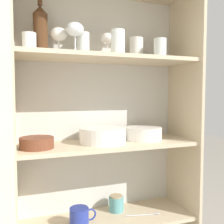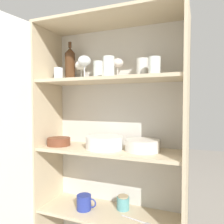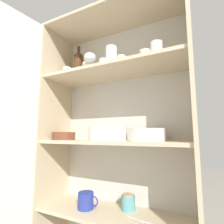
# 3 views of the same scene
# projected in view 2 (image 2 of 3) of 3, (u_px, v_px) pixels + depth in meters

# --- Properties ---
(cupboard_back_panel) EXTENTS (0.96, 0.02, 1.55)m
(cupboard_back_panel) POSITION_uv_depth(u_px,v_px,m) (118.00, 139.00, 1.56)
(cupboard_back_panel) COLOR silver
(cupboard_back_panel) RESTS_ON ground_plane
(cupboard_side_left) EXTENTS (0.02, 0.35, 1.55)m
(cupboard_side_left) POSITION_uv_depth(u_px,v_px,m) (49.00, 139.00, 1.58)
(cupboard_side_left) COLOR #CCB793
(cupboard_side_left) RESTS_ON ground_plane
(cupboard_side_right) EXTENTS (0.02, 0.35, 1.55)m
(cupboard_side_right) POSITION_uv_depth(u_px,v_px,m) (186.00, 149.00, 1.23)
(cupboard_side_right) COLOR #CCB793
(cupboard_side_right) RESTS_ON ground_plane
(cupboard_top_panel) EXTENTS (0.96, 0.35, 0.02)m
(cupboard_top_panel) POSITION_uv_depth(u_px,v_px,m) (109.00, 20.00, 1.37)
(cupboard_top_panel) COLOR #CCB793
(cupboard_top_panel) RESTS_ON cupboard_side_left
(shelf_board_lower) EXTENTS (0.92, 0.31, 0.02)m
(shelf_board_lower) POSITION_uv_depth(u_px,v_px,m) (109.00, 214.00, 1.43)
(shelf_board_lower) COLOR beige
(shelf_board_middle) EXTENTS (0.92, 0.31, 0.02)m
(shelf_board_middle) POSITION_uv_depth(u_px,v_px,m) (109.00, 150.00, 1.41)
(shelf_board_middle) COLOR beige
(shelf_board_upper) EXTENTS (0.92, 0.31, 0.02)m
(shelf_board_upper) POSITION_uv_depth(u_px,v_px,m) (109.00, 80.00, 1.39)
(shelf_board_upper) COLOR beige
(tumbler_glass_0) EXTENTS (0.07, 0.07, 0.13)m
(tumbler_glass_0) POSITION_uv_depth(u_px,v_px,m) (98.00, 71.00, 1.50)
(tumbler_glass_0) COLOR white
(tumbler_glass_0) RESTS_ON shelf_board_upper
(tumbler_glass_1) EXTENTS (0.08, 0.08, 0.13)m
(tumbler_glass_1) POSITION_uv_depth(u_px,v_px,m) (143.00, 69.00, 1.39)
(tumbler_glass_1) COLOR white
(tumbler_glass_1) RESTS_ON shelf_board_upper
(tumbler_glass_2) EXTENTS (0.07, 0.07, 0.11)m
(tumbler_glass_2) POSITION_uv_depth(u_px,v_px,m) (154.00, 67.00, 1.26)
(tumbler_glass_2) COLOR white
(tumbler_glass_2) RESTS_ON shelf_board_upper
(tumbler_glass_3) EXTENTS (0.06, 0.06, 0.09)m
(tumbler_glass_3) POSITION_uv_depth(u_px,v_px,m) (58.00, 75.00, 1.54)
(tumbler_glass_3) COLOR white
(tumbler_glass_3) RESTS_ON shelf_board_upper
(tumbler_glass_4) EXTENTS (0.07, 0.07, 0.12)m
(tumbler_glass_4) POSITION_uv_depth(u_px,v_px,m) (109.00, 67.00, 1.32)
(tumbler_glass_4) COLOR white
(tumbler_glass_4) RESTS_ON shelf_board_upper
(wine_glass_0) EXTENTS (0.09, 0.09, 0.15)m
(wine_glass_0) POSITION_uv_depth(u_px,v_px,m) (81.00, 66.00, 1.54)
(wine_glass_0) COLOR white
(wine_glass_0) RESTS_ON shelf_board_upper
(wine_glass_1) EXTENTS (0.09, 0.09, 0.16)m
(wine_glass_1) POSITION_uv_depth(u_px,v_px,m) (84.00, 62.00, 1.45)
(wine_glass_1) COLOR white
(wine_glass_1) RESTS_ON shelf_board_upper
(wine_glass_2) EXTENTS (0.08, 0.08, 0.14)m
(wine_glass_2) POSITION_uv_depth(u_px,v_px,m) (118.00, 64.00, 1.46)
(wine_glass_2) COLOR silver
(wine_glass_2) RESTS_ON shelf_board_upper
(wine_bottle) EXTENTS (0.07, 0.07, 0.28)m
(wine_bottle) POSITION_uv_depth(u_px,v_px,m) (70.00, 64.00, 1.58)
(wine_bottle) COLOR #4C2D19
(wine_bottle) RESTS_ON shelf_board_upper
(plate_stack_white) EXTENTS (0.24, 0.24, 0.08)m
(plate_stack_white) POSITION_uv_depth(u_px,v_px,m) (105.00, 142.00, 1.42)
(plate_stack_white) COLOR white
(plate_stack_white) RESTS_ON shelf_board_middle
(mixing_bowl_large) EXTENTS (0.21, 0.21, 0.07)m
(mixing_bowl_large) POSITION_uv_depth(u_px,v_px,m) (142.00, 145.00, 1.35)
(mixing_bowl_large) COLOR silver
(mixing_bowl_large) RESTS_ON shelf_board_middle
(serving_bowl_small) EXTENTS (0.16, 0.16, 0.05)m
(serving_bowl_small) POSITION_uv_depth(u_px,v_px,m) (59.00, 141.00, 1.52)
(serving_bowl_small) COLOR brown
(serving_bowl_small) RESTS_ON shelf_board_middle
(coffee_mug_primary) EXTENTS (0.14, 0.10, 0.10)m
(coffee_mug_primary) POSITION_uv_depth(u_px,v_px,m) (84.00, 202.00, 1.46)
(coffee_mug_primary) COLOR #283893
(coffee_mug_primary) RESTS_ON shelf_board_lower
(storage_jar) EXTENTS (0.08, 0.08, 0.09)m
(storage_jar) POSITION_uv_depth(u_px,v_px,m) (123.00, 203.00, 1.46)
(storage_jar) COLOR #5BA3A8
(storage_jar) RESTS_ON shelf_board_lower
(serving_spoon) EXTENTS (0.20, 0.06, 0.01)m
(serving_spoon) POSITION_uv_depth(u_px,v_px,m) (138.00, 221.00, 1.31)
(serving_spoon) COLOR silver
(serving_spoon) RESTS_ON shelf_board_lower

